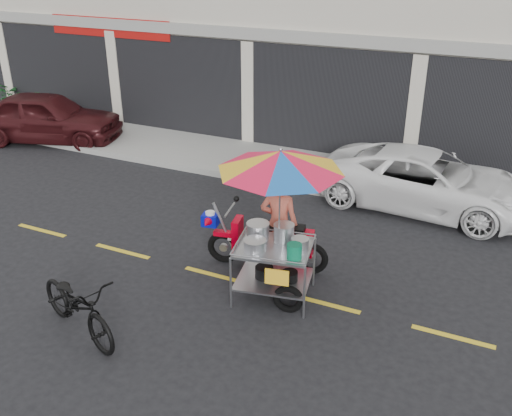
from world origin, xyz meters
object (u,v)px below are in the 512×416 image
at_px(white_pickup, 426,181).
at_px(near_bicycle, 78,305).
at_px(maroon_sedan, 47,117).
at_px(food_vendor_rig, 277,198).

distance_m(white_pickup, near_bicycle, 7.67).
bearing_deg(white_pickup, maroon_sedan, 93.60).
bearing_deg(white_pickup, near_bicycle, 153.98).
relative_size(maroon_sedan, white_pickup, 0.93).
height_order(maroon_sedan, near_bicycle, maroon_sedan).
distance_m(maroon_sedan, near_bicycle, 9.59).
distance_m(white_pickup, food_vendor_rig, 4.64).
relative_size(white_pickup, food_vendor_rig, 1.61).
bearing_deg(white_pickup, food_vendor_rig, 161.65).
relative_size(maroon_sedan, food_vendor_rig, 1.50).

